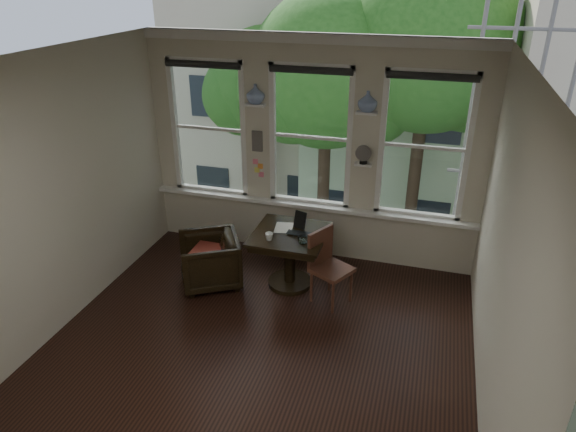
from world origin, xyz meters
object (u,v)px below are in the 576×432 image
(side_chair_right, at_px, (332,269))
(table, at_px, (290,259))
(armchair_left, at_px, (210,261))
(laptop, at_px, (299,236))
(mug, at_px, (269,237))

(side_chair_right, bearing_deg, table, 97.13)
(armchair_left, distance_m, laptop, 1.21)
(table, bearing_deg, laptop, -26.17)
(armchair_left, distance_m, mug, 0.92)
(armchair_left, bearing_deg, side_chair_right, 61.48)
(mug, bearing_deg, table, 52.29)
(armchair_left, bearing_deg, table, 74.91)
(table, relative_size, laptop, 2.82)
(table, distance_m, laptop, 0.41)
(laptop, relative_size, mug, 3.30)
(side_chair_right, relative_size, laptop, 2.88)
(side_chair_right, distance_m, laptop, 0.57)
(armchair_left, height_order, laptop, laptop)
(table, distance_m, mug, 0.52)
(table, xyz_separation_m, mug, (-0.19, -0.24, 0.42))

